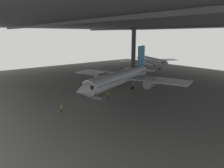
# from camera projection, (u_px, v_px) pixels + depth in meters

# --- Properties ---
(ground_plane) EXTENTS (110.00, 110.00, 0.00)m
(ground_plane) POSITION_uv_depth(u_px,v_px,m) (118.00, 92.00, 53.22)
(ground_plane) COLOR gray
(hangar_structure) EXTENTS (121.00, 99.00, 18.48)m
(hangar_structure) POSITION_uv_depth(u_px,v_px,m) (156.00, 22.00, 57.61)
(hangar_structure) COLOR #4C4F54
(hangar_structure) RESTS_ON ground_plane
(airplane_main) EXTENTS (33.90, 34.20, 11.05)m
(airplane_main) POSITION_uv_depth(u_px,v_px,m) (121.00, 77.00, 54.74)
(airplane_main) COLOR white
(airplane_main) RESTS_ON ground_plane
(boarding_stairs) EXTENTS (4.35, 2.64, 4.57)m
(boarding_stairs) POSITION_uv_depth(u_px,v_px,m) (98.00, 96.00, 47.61)
(boarding_stairs) COLOR slate
(boarding_stairs) RESTS_ON ground_plane
(crew_worker_near_nose) EXTENTS (0.43, 0.40, 1.68)m
(crew_worker_near_nose) POSITION_uv_depth(u_px,v_px,m) (61.00, 108.00, 38.90)
(crew_worker_near_nose) COLOR #232838
(crew_worker_near_nose) RESTS_ON ground_plane
(crew_worker_by_stairs) EXTENTS (0.52, 0.33, 1.72)m
(crew_worker_by_stairs) POSITION_uv_depth(u_px,v_px,m) (108.00, 95.00, 47.53)
(crew_worker_by_stairs) COLOR #232838
(crew_worker_by_stairs) RESTS_ON ground_plane
(airplane_distant) EXTENTS (27.12, 27.14, 9.29)m
(airplane_distant) POSITION_uv_depth(u_px,v_px,m) (152.00, 60.00, 93.87)
(airplane_distant) COLOR white
(airplane_distant) RESTS_ON ground_plane
(baggage_tug) EXTENTS (2.13, 2.51, 0.90)m
(baggage_tug) POSITION_uv_depth(u_px,v_px,m) (121.00, 80.00, 65.79)
(baggage_tug) COLOR yellow
(baggage_tug) RESTS_ON ground_plane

